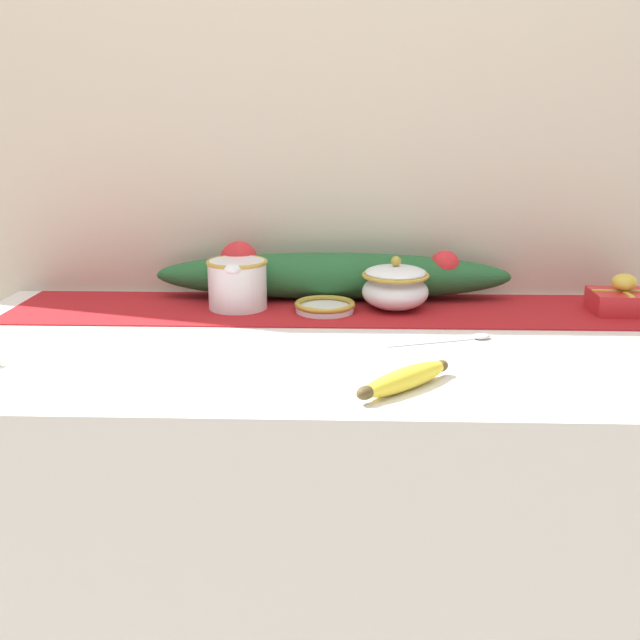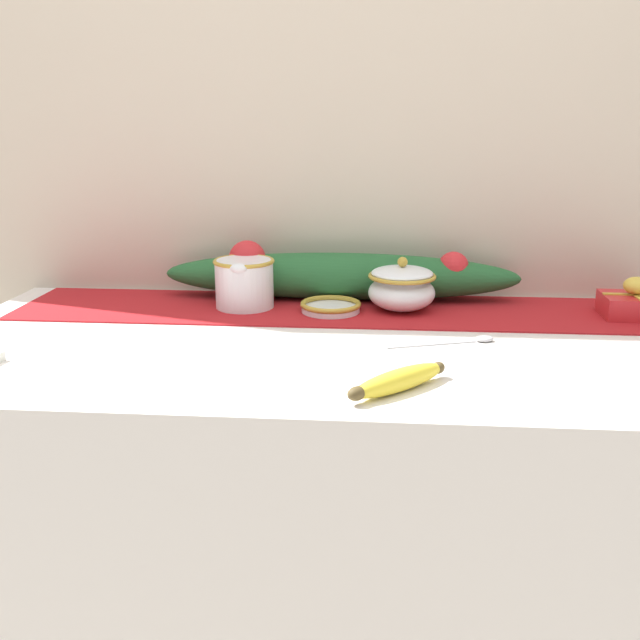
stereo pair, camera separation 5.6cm
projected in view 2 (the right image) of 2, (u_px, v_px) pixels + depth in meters
countertop at (330, 571)px, 1.35m from camera, size 1.39×0.68×0.92m
back_wall at (343, 163)px, 1.49m from camera, size 2.19×0.04×2.40m
table_runner at (338, 309)px, 1.42m from camera, size 1.28×0.26×0.00m
cream_pitcher at (244, 281)px, 1.42m from camera, size 0.12×0.14×0.10m
sugar_bowl at (402, 287)px, 1.39m from camera, size 0.13×0.13×0.11m
small_dish at (331, 306)px, 1.39m from camera, size 0.12×0.12×0.02m
banana at (399, 380)px, 0.99m from camera, size 0.15×0.14×0.03m
spoon at (473, 340)px, 1.22m from camera, size 0.19×0.07×0.01m
gift_box at (634, 303)px, 1.36m from camera, size 0.12×0.10×0.08m
poinsettia_garland at (339, 275)px, 1.48m from camera, size 0.74×0.11×0.12m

